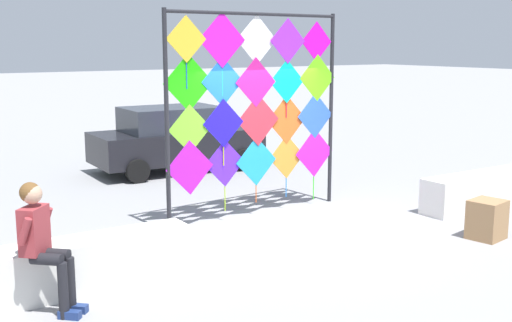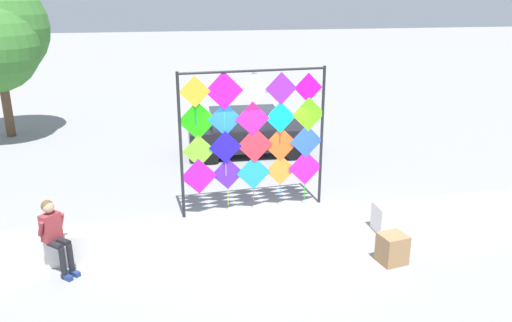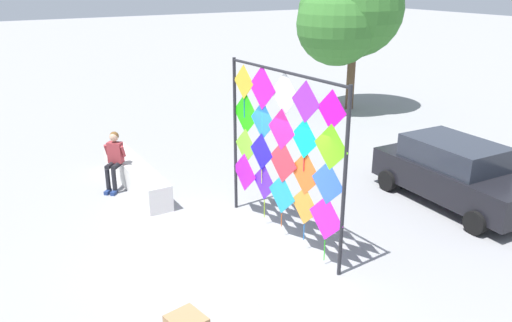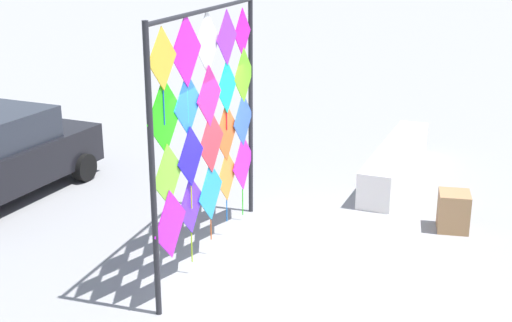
% 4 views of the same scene
% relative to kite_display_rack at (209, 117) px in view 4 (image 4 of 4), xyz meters
% --- Properties ---
extents(ground, '(120.00, 120.00, 0.00)m').
position_rel_kite_display_rack_xyz_m(ground, '(0.10, -1.16, -2.01)').
color(ground, gray).
extents(plaza_ledge_right, '(3.72, 0.57, 0.63)m').
position_rel_kite_display_rack_xyz_m(plaza_ledge_right, '(4.30, -1.72, -1.69)').
color(plaza_ledge_right, silver).
rests_on(plaza_ledge_right, ground).
extents(kite_display_rack, '(3.53, 0.31, 3.46)m').
position_rel_kite_display_rack_xyz_m(kite_display_rack, '(0.00, 0.00, 0.00)').
color(kite_display_rack, '#232328').
rests_on(kite_display_rack, ground).
extents(cardboard_box_large, '(0.58, 0.55, 0.60)m').
position_rel_kite_display_rack_xyz_m(cardboard_box_large, '(2.21, -3.03, -1.71)').
color(cardboard_box_large, '#9E754C').
rests_on(cardboard_box_large, ground).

